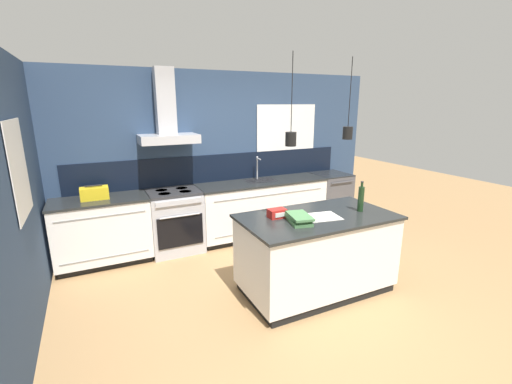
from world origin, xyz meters
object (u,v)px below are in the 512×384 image
at_px(book_stack, 299,219).
at_px(yellow_toolbox, 94,193).
at_px(bottle_on_island, 361,199).
at_px(oven_range, 175,221).
at_px(red_supply_box, 277,213).
at_px(dishwasher, 329,198).

height_order(book_stack, yellow_toolbox, yellow_toolbox).
height_order(bottle_on_island, book_stack, bottle_on_island).
bearing_deg(oven_range, red_supply_box, -65.63).
distance_m(oven_range, bottle_on_island, 2.64).
distance_m(bottle_on_island, red_supply_box, 1.01).
bearing_deg(bottle_on_island, yellow_toolbox, 145.41).
height_order(oven_range, yellow_toolbox, yellow_toolbox).
relative_size(bottle_on_island, yellow_toolbox, 1.04).
distance_m(bottle_on_island, yellow_toolbox, 3.34).
relative_size(oven_range, book_stack, 2.44).
relative_size(oven_range, red_supply_box, 4.77).
height_order(red_supply_box, yellow_toolbox, yellow_toolbox).
height_order(book_stack, red_supply_box, red_supply_box).
bearing_deg(oven_range, book_stack, -65.28).
xyz_separation_m(bottle_on_island, yellow_toolbox, (-2.75, 1.90, -0.07)).
distance_m(dishwasher, book_stack, 2.75).
relative_size(dishwasher, bottle_on_island, 2.57).
relative_size(book_stack, yellow_toolbox, 1.10).
bearing_deg(dishwasher, oven_range, -179.91).
bearing_deg(bottle_on_island, book_stack, -178.17).
distance_m(dishwasher, yellow_toolbox, 3.84).
bearing_deg(yellow_toolbox, dishwasher, -0.00).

